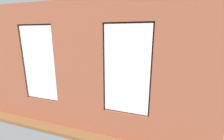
# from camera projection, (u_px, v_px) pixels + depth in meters

# --- Properties ---
(ground_plane) EXTENTS (6.86, 6.11, 0.10)m
(ground_plane) POSITION_uv_depth(u_px,v_px,m) (113.00, 93.00, 6.52)
(ground_plane) COLOR brown
(brick_wall_with_windows) EXTENTS (6.26, 0.30, 3.23)m
(brick_wall_with_windows) POSITION_uv_depth(u_px,v_px,m) (80.00, 72.00, 3.67)
(brick_wall_with_windows) COLOR #9E5138
(brick_wall_with_windows) RESTS_ON ground_plane
(white_wall_right) EXTENTS (0.10, 5.11, 3.23)m
(white_wall_right) POSITION_uv_depth(u_px,v_px,m) (49.00, 53.00, 6.90)
(white_wall_right) COLOR silver
(white_wall_right) RESTS_ON ground_plane
(couch_by_window) EXTENTS (1.98, 0.87, 0.80)m
(couch_by_window) POSITION_uv_depth(u_px,v_px,m) (81.00, 104.00, 4.69)
(couch_by_window) COLOR black
(couch_by_window) RESTS_ON ground_plane
(couch_left) EXTENTS (0.87, 1.95, 0.80)m
(couch_left) POSITION_uv_depth(u_px,v_px,m) (175.00, 100.00, 4.97)
(couch_left) COLOR black
(couch_left) RESTS_ON ground_plane
(coffee_table) EXTENTS (1.52, 0.84, 0.44)m
(coffee_table) POSITION_uv_depth(u_px,v_px,m) (119.00, 84.00, 6.35)
(coffee_table) COLOR olive
(coffee_table) RESTS_ON ground_plane
(cup_ceramic) EXTENTS (0.07, 0.07, 0.08)m
(cup_ceramic) POSITION_uv_depth(u_px,v_px,m) (130.00, 82.00, 6.33)
(cup_ceramic) COLOR #33567F
(cup_ceramic) RESTS_ON coffee_table
(candle_jar) EXTENTS (0.08, 0.08, 0.09)m
(candle_jar) POSITION_uv_depth(u_px,v_px,m) (119.00, 82.00, 6.32)
(candle_jar) COLOR #B7333D
(candle_jar) RESTS_ON coffee_table
(remote_silver) EXTENTS (0.14, 0.17, 0.02)m
(remote_silver) POSITION_uv_depth(u_px,v_px,m) (121.00, 84.00, 6.18)
(remote_silver) COLOR #B2B2B7
(remote_silver) RESTS_ON coffee_table
(remote_black) EXTENTS (0.15, 0.16, 0.02)m
(remote_black) POSITION_uv_depth(u_px,v_px,m) (108.00, 83.00, 6.36)
(remote_black) COLOR black
(remote_black) RESTS_ON coffee_table
(media_console) EXTENTS (1.16, 0.42, 0.53)m
(media_console) POSITION_uv_depth(u_px,v_px,m) (59.00, 81.00, 7.28)
(media_console) COLOR black
(media_console) RESTS_ON ground_plane
(tv_flatscreen) EXTENTS (1.03, 0.20, 0.70)m
(tv_flatscreen) POSITION_uv_depth(u_px,v_px,m) (58.00, 68.00, 7.14)
(tv_flatscreen) COLOR black
(tv_flatscreen) RESTS_ON media_console
(potted_plant_foreground_right) EXTENTS (0.95, 0.94, 1.40)m
(potted_plant_foreground_right) POSITION_uv_depth(u_px,v_px,m) (84.00, 64.00, 8.95)
(potted_plant_foreground_right) COLOR beige
(potted_plant_foreground_right) RESTS_ON ground_plane
(potted_plant_near_tv) EXTENTS (0.78, 0.86, 1.27)m
(potted_plant_near_tv) POSITION_uv_depth(u_px,v_px,m) (53.00, 77.00, 6.03)
(potted_plant_near_tv) COLOR gray
(potted_plant_near_tv) RESTS_ON ground_plane
(potted_plant_between_couches) EXTENTS (0.64, 0.64, 0.73)m
(potted_plant_between_couches) POSITION_uv_depth(u_px,v_px,m) (126.00, 106.00, 4.26)
(potted_plant_between_couches) COLOR gray
(potted_plant_between_couches) RESTS_ON ground_plane
(potted_plant_corner_near_left) EXTENTS (0.82, 0.90, 1.42)m
(potted_plant_corner_near_left) POSITION_uv_depth(u_px,v_px,m) (175.00, 72.00, 7.46)
(potted_plant_corner_near_left) COLOR brown
(potted_plant_corner_near_left) RESTS_ON ground_plane
(potted_plant_mid_room_small) EXTENTS (0.27, 0.27, 0.49)m
(potted_plant_mid_room_small) POSITION_uv_depth(u_px,v_px,m) (142.00, 82.00, 6.84)
(potted_plant_mid_room_small) COLOR #9E5638
(potted_plant_mid_room_small) RESTS_ON ground_plane
(potted_plant_by_left_couch) EXTENTS (0.38, 0.38, 0.72)m
(potted_plant_by_left_couch) POSITION_uv_depth(u_px,v_px,m) (163.00, 82.00, 6.37)
(potted_plant_by_left_couch) COLOR gray
(potted_plant_by_left_couch) RESTS_ON ground_plane
(potted_plant_beside_window_right) EXTENTS (0.55, 0.55, 0.91)m
(potted_plant_beside_window_right) POSITION_uv_depth(u_px,v_px,m) (32.00, 90.00, 5.10)
(potted_plant_beside_window_right) COLOR beige
(potted_plant_beside_window_right) RESTS_ON ground_plane
(potted_plant_corner_far_left) EXTENTS (1.02, 1.07, 1.48)m
(potted_plant_corner_far_left) POSITION_uv_depth(u_px,v_px,m) (189.00, 102.00, 3.53)
(potted_plant_corner_far_left) COLOR brown
(potted_plant_corner_far_left) RESTS_ON ground_plane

